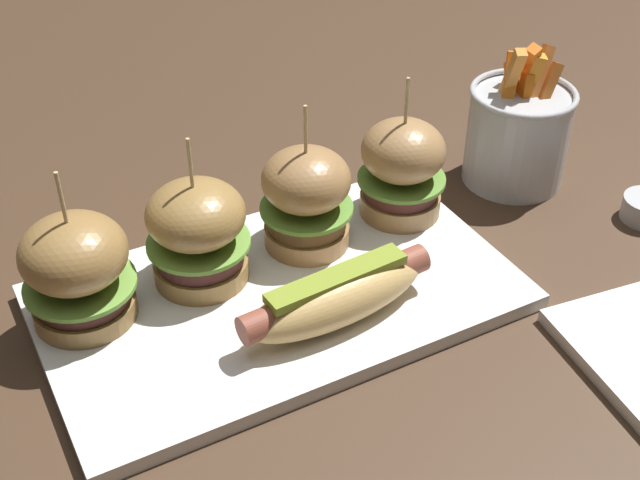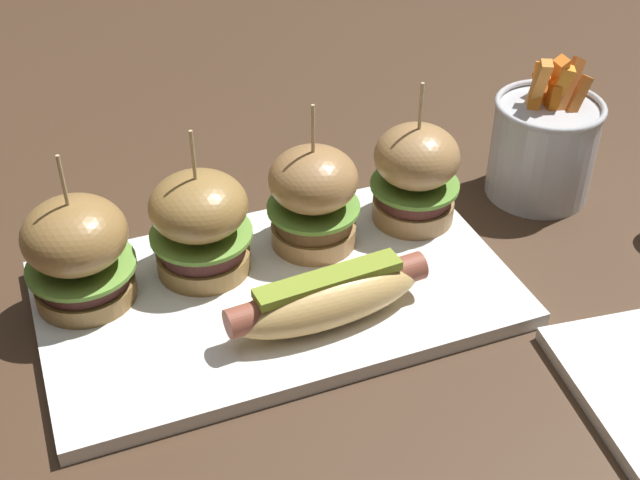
# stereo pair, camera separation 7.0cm
# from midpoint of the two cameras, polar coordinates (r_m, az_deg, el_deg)

# --- Properties ---
(ground_plane) EXTENTS (3.00, 3.00, 0.00)m
(ground_plane) POSITION_cam_midpoint_polar(r_m,az_deg,el_deg) (0.74, -0.19, -4.14)
(ground_plane) COLOR #422D1E
(platter_main) EXTENTS (0.40, 0.23, 0.01)m
(platter_main) POSITION_cam_midpoint_polar(r_m,az_deg,el_deg) (0.74, -0.19, -3.72)
(platter_main) COLOR white
(platter_main) RESTS_ON ground
(hot_dog) EXTENTS (0.18, 0.06, 0.05)m
(hot_dog) POSITION_cam_midpoint_polar(r_m,az_deg,el_deg) (0.69, 3.51, -3.94)
(hot_dog) COLOR tan
(hot_dog) RESTS_ON platter_main
(slider_far_left) EXTENTS (0.09, 0.09, 0.14)m
(slider_far_left) POSITION_cam_midpoint_polar(r_m,az_deg,el_deg) (0.71, -13.34, -0.86)
(slider_far_left) COLOR olive
(slider_far_left) RESTS_ON platter_main
(slider_center_left) EXTENTS (0.09, 0.09, 0.14)m
(slider_center_left) POSITION_cam_midpoint_polar(r_m,az_deg,el_deg) (0.73, -5.37, 1.01)
(slider_center_left) COLOR olive
(slider_center_left) RESTS_ON platter_main
(slider_center_right) EXTENTS (0.08, 0.08, 0.14)m
(slider_center_right) POSITION_cam_midpoint_polar(r_m,az_deg,el_deg) (0.76, 2.21, 2.82)
(slider_center_right) COLOR #9C7245
(slider_center_right) RESTS_ON platter_main
(slider_far_right) EXTENTS (0.08, 0.08, 0.14)m
(slider_far_right) POSITION_cam_midpoint_polar(r_m,az_deg,el_deg) (0.80, 9.00, 4.36)
(slider_far_right) COLOR #A1784A
(slider_far_right) RESTS_ON platter_main
(fries_bucket) EXTENTS (0.11, 0.11, 0.15)m
(fries_bucket) POSITION_cam_midpoint_polar(r_m,az_deg,el_deg) (0.89, 17.07, 6.08)
(fries_bucket) COLOR #B7BABF
(fries_bucket) RESTS_ON ground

